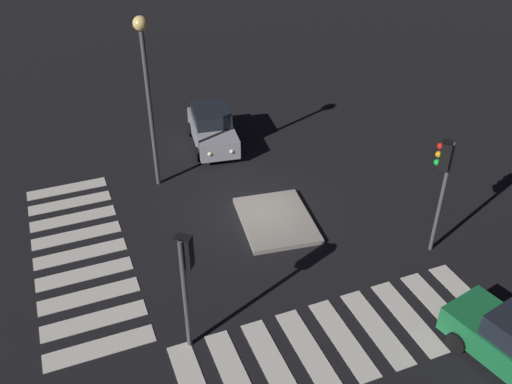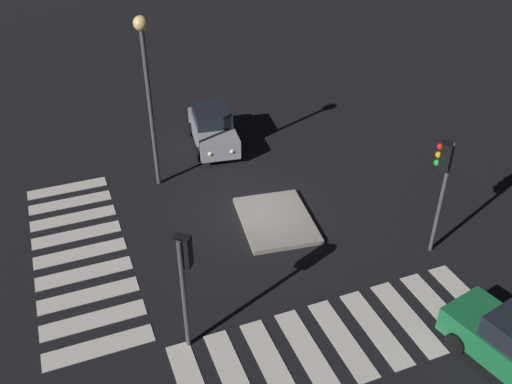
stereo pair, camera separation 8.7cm
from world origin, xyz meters
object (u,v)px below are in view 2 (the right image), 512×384
object	(u,v)px
traffic_light_north	(443,171)
traffic_light_east	(184,265)
car_silver	(213,128)
street_lamp	(147,74)
traffic_island	(276,220)

from	to	relation	value
traffic_light_north	traffic_light_east	world-z (taller)	traffic_light_north
car_silver	traffic_light_east	bearing A→B (deg)	-13.09
street_lamp	traffic_island	bearing A→B (deg)	38.70
car_silver	traffic_light_north	distance (m)	11.62
street_lamp	traffic_light_north	bearing A→B (deg)	45.08
traffic_island	traffic_light_east	xyz separation A→B (m)	(4.50, -4.69, 2.83)
car_silver	traffic_light_north	xyz separation A→B (m)	(10.35, 4.71, 2.37)
traffic_island	traffic_light_east	size ratio (longest dim) A/B	1.00
car_silver	street_lamp	distance (m)	5.68
traffic_island	traffic_light_east	distance (m)	7.09
car_silver	traffic_light_east	distance (m)	12.34
traffic_light_north	street_lamp	world-z (taller)	street_lamp
traffic_light_east	street_lamp	bearing A→B (deg)	30.93
traffic_island	traffic_light_east	bearing A→B (deg)	-46.14
traffic_island	car_silver	world-z (taller)	car_silver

